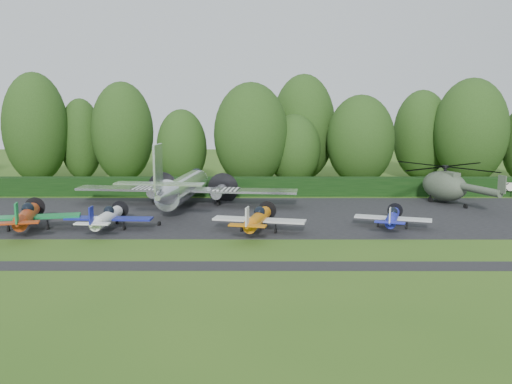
{
  "coord_description": "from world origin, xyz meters",
  "views": [
    {
      "loc": [
        5.27,
        -40.82,
        10.43
      ],
      "look_at": [
        5.16,
        7.98,
        2.5
      ],
      "focal_mm": 40.0,
      "sensor_mm": 36.0,
      "label": 1
    }
  ],
  "objects_px": {
    "light_plane_white": "(107,217)",
    "light_plane_blue": "(392,217)",
    "light_plane_orange": "(258,219)",
    "sign_board": "(500,187)",
    "light_plane_red": "(27,216)",
    "helicopter": "(445,183)",
    "transport_plane": "(183,188)"
  },
  "relations": [
    {
      "from": "helicopter",
      "to": "light_plane_white",
      "type": "bearing_deg",
      "value": -137.03
    },
    {
      "from": "light_plane_white",
      "to": "light_plane_blue",
      "type": "height_order",
      "value": "light_plane_white"
    },
    {
      "from": "light_plane_blue",
      "to": "helicopter",
      "type": "xyz_separation_m",
      "value": [
        7.99,
        11.68,
        1.09
      ]
    },
    {
      "from": "light_plane_white",
      "to": "helicopter",
      "type": "xyz_separation_m",
      "value": [
        31.0,
        12.45,
        0.96
      ]
    },
    {
      "from": "sign_board",
      "to": "helicopter",
      "type": "bearing_deg",
      "value": -169.74
    },
    {
      "from": "light_plane_white",
      "to": "sign_board",
      "type": "xyz_separation_m",
      "value": [
        38.31,
        16.46,
        -0.05
      ]
    },
    {
      "from": "light_plane_orange",
      "to": "helicopter",
      "type": "xyz_separation_m",
      "value": [
        18.93,
        13.24,
        0.9
      ]
    },
    {
      "from": "transport_plane",
      "to": "helicopter",
      "type": "relative_size",
      "value": 1.57
    },
    {
      "from": "helicopter",
      "to": "light_plane_orange",
      "type": "bearing_deg",
      "value": -123.92
    },
    {
      "from": "light_plane_red",
      "to": "light_plane_blue",
      "type": "xyz_separation_m",
      "value": [
        29.3,
        0.99,
        -0.3
      ]
    },
    {
      "from": "light_plane_red",
      "to": "light_plane_blue",
      "type": "distance_m",
      "value": 29.32
    },
    {
      "from": "transport_plane",
      "to": "light_plane_red",
      "type": "bearing_deg",
      "value": -144.46
    },
    {
      "from": "light_plane_red",
      "to": "sign_board",
      "type": "distance_m",
      "value": 47.62
    },
    {
      "from": "light_plane_orange",
      "to": "sign_board",
      "type": "relative_size",
      "value": 2.74
    },
    {
      "from": "light_plane_white",
      "to": "transport_plane",
      "type": "bearing_deg",
      "value": 60.32
    },
    {
      "from": "transport_plane",
      "to": "light_plane_white",
      "type": "bearing_deg",
      "value": -122.81
    },
    {
      "from": "light_plane_orange",
      "to": "light_plane_blue",
      "type": "relative_size",
      "value": 1.2
    },
    {
      "from": "light_plane_orange",
      "to": "light_plane_blue",
      "type": "bearing_deg",
      "value": -4.24
    },
    {
      "from": "helicopter",
      "to": "sign_board",
      "type": "relative_size",
      "value": 4.97
    },
    {
      "from": "light_plane_blue",
      "to": "sign_board",
      "type": "distance_m",
      "value": 21.93
    },
    {
      "from": "light_plane_orange",
      "to": "light_plane_white",
      "type": "bearing_deg",
      "value": 163.88
    },
    {
      "from": "light_plane_white",
      "to": "light_plane_blue",
      "type": "xyz_separation_m",
      "value": [
        23.01,
        0.76,
        -0.14
      ]
    },
    {
      "from": "light_plane_red",
      "to": "helicopter",
      "type": "height_order",
      "value": "helicopter"
    },
    {
      "from": "transport_plane",
      "to": "sign_board",
      "type": "bearing_deg",
      "value": 4.32
    },
    {
      "from": "light_plane_red",
      "to": "light_plane_white",
      "type": "bearing_deg",
      "value": 14.75
    },
    {
      "from": "light_plane_orange",
      "to": "light_plane_blue",
      "type": "distance_m",
      "value": 11.05
    },
    {
      "from": "transport_plane",
      "to": "light_plane_orange",
      "type": "height_order",
      "value": "transport_plane"
    },
    {
      "from": "transport_plane",
      "to": "sign_board",
      "type": "relative_size",
      "value": 7.79
    },
    {
      "from": "light_plane_red",
      "to": "light_plane_orange",
      "type": "bearing_deg",
      "value": 10.92
    },
    {
      "from": "light_plane_orange",
      "to": "helicopter",
      "type": "distance_m",
      "value": 23.12
    },
    {
      "from": "light_plane_blue",
      "to": "light_plane_orange",
      "type": "bearing_deg",
      "value": 170.89
    },
    {
      "from": "light_plane_red",
      "to": "light_plane_white",
      "type": "xyz_separation_m",
      "value": [
        6.29,
        0.23,
        -0.16
      ]
    }
  ]
}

